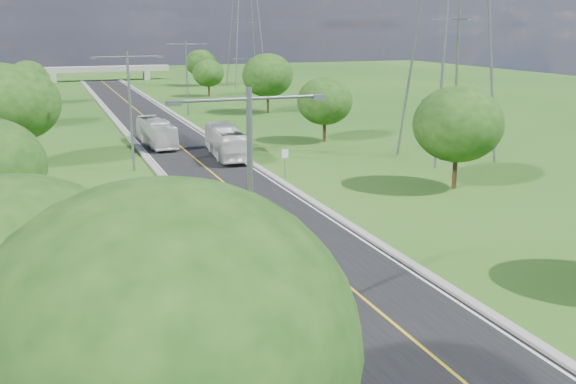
# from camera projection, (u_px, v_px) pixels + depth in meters

# --- Properties ---
(ground) EXTENTS (260.00, 260.00, 0.00)m
(ground) POSITION_uv_depth(u_px,v_px,m) (170.00, 138.00, 70.62)
(ground) COLOR #1B4814
(ground) RESTS_ON ground
(road) EXTENTS (8.00, 150.00, 0.06)m
(road) POSITION_uv_depth(u_px,v_px,m) (161.00, 130.00, 76.03)
(road) COLOR black
(road) RESTS_ON ground
(curb_left) EXTENTS (0.50, 150.00, 0.22)m
(curb_left) POSITION_uv_depth(u_px,v_px,m) (124.00, 131.00, 74.54)
(curb_left) COLOR gray
(curb_left) RESTS_ON ground
(curb_right) EXTENTS (0.50, 150.00, 0.22)m
(curb_right) POSITION_uv_depth(u_px,v_px,m) (196.00, 127.00, 77.49)
(curb_right) COLOR gray
(curb_right) RESTS_ON ground
(speed_limit_sign) EXTENTS (0.55, 0.09, 2.40)m
(speed_limit_sign) POSITION_uv_depth(u_px,v_px,m) (285.00, 158.00, 52.14)
(speed_limit_sign) COLOR slate
(speed_limit_sign) RESTS_ON ground
(overpass) EXTENTS (30.00, 3.00, 3.20)m
(overpass) POSITION_uv_depth(u_px,v_px,m) (101.00, 70.00, 142.27)
(overpass) COLOR gray
(overpass) RESTS_ON ground
(streetlight_near_left) EXTENTS (5.90, 0.25, 10.00)m
(streetlight_near_left) POSITION_uv_depth(u_px,v_px,m) (251.00, 198.00, 23.69)
(streetlight_near_left) COLOR slate
(streetlight_near_left) RESTS_ON ground
(streetlight_mid_left) EXTENTS (5.90, 0.25, 10.00)m
(streetlight_mid_left) POSITION_uv_depth(u_px,v_px,m) (130.00, 101.00, 53.49)
(streetlight_mid_left) COLOR slate
(streetlight_mid_left) RESTS_ON ground
(streetlight_far_right) EXTENTS (5.90, 0.25, 10.00)m
(streetlight_far_right) POSITION_uv_depth(u_px,v_px,m) (187.00, 72.00, 87.46)
(streetlight_far_right) COLOR slate
(streetlight_far_right) RESTS_ON ground
(power_tower_near) EXTENTS (9.00, 6.40, 28.00)m
(power_tower_near) POSITION_uv_depth(u_px,v_px,m) (454.00, 3.00, 56.65)
(power_tower_near) COLOR slate
(power_tower_near) RESTS_ON ground
(power_tower_far) EXTENTS (9.00, 6.40, 28.00)m
(power_tower_far) POSITION_uv_depth(u_px,v_px,m) (245.00, 15.00, 125.77)
(power_tower_far) COLOR slate
(power_tower_far) RESTS_ON ground
(tree_la) EXTENTS (7.14, 7.14, 8.30)m
(tree_la) POSITION_uv_depth(u_px,v_px,m) (16.00, 285.00, 17.47)
(tree_la) COLOR black
(tree_la) RESTS_ON ground
(tree_lc) EXTENTS (7.56, 7.56, 8.79)m
(tree_lc) POSITION_uv_depth(u_px,v_px,m) (15.00, 104.00, 54.98)
(tree_lc) COLOR black
(tree_lc) RESTS_ON ground
(tree_ld) EXTENTS (6.72, 6.72, 7.82)m
(tree_ld) POSITION_uv_depth(u_px,v_px,m) (3.00, 87.00, 76.12)
(tree_ld) COLOR black
(tree_ld) RESTS_ON ground
(tree_le) EXTENTS (5.88, 5.88, 6.84)m
(tree_le) POSITION_uv_depth(u_px,v_px,m) (28.00, 77.00, 98.82)
(tree_le) COLOR black
(tree_le) RESTS_ON ground
(tree_lf) EXTENTS (7.98, 7.98, 9.28)m
(tree_lf) POSITION_uv_depth(u_px,v_px,m) (166.00, 345.00, 12.93)
(tree_lf) COLOR black
(tree_lf) RESTS_ON ground
(tree_rb) EXTENTS (6.72, 6.72, 7.82)m
(tree_rb) POSITION_uv_depth(u_px,v_px,m) (458.00, 124.00, 47.82)
(tree_rb) COLOR black
(tree_rb) RESTS_ON ground
(tree_rc) EXTENTS (5.88, 5.88, 6.84)m
(tree_rc) POSITION_uv_depth(u_px,v_px,m) (325.00, 101.00, 67.50)
(tree_rc) COLOR black
(tree_rc) RESTS_ON ground
(tree_rd) EXTENTS (7.14, 7.14, 8.30)m
(tree_rd) POSITION_uv_depth(u_px,v_px,m) (268.00, 75.00, 89.64)
(tree_rd) COLOR black
(tree_rd) RESTS_ON ground
(tree_re) EXTENTS (5.46, 5.46, 6.35)m
(tree_re) POSITION_uv_depth(u_px,v_px,m) (208.00, 73.00, 110.76)
(tree_re) COLOR black
(tree_re) RESTS_ON ground
(tree_rf) EXTENTS (6.30, 6.30, 7.33)m
(tree_rf) POSITION_uv_depth(u_px,v_px,m) (201.00, 63.00, 129.88)
(tree_rf) COLOR black
(tree_rf) RESTS_ON ground
(bus_outbound) EXTENTS (3.26, 10.39, 2.85)m
(bus_outbound) POSITION_uv_depth(u_px,v_px,m) (226.00, 142.00, 60.15)
(bus_outbound) COLOR silver
(bus_outbound) RESTS_ON road
(bus_inbound) EXTENTS (2.73, 9.81, 2.71)m
(bus_inbound) POSITION_uv_depth(u_px,v_px,m) (156.00, 132.00, 65.94)
(bus_inbound) COLOR silver
(bus_inbound) RESTS_ON road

